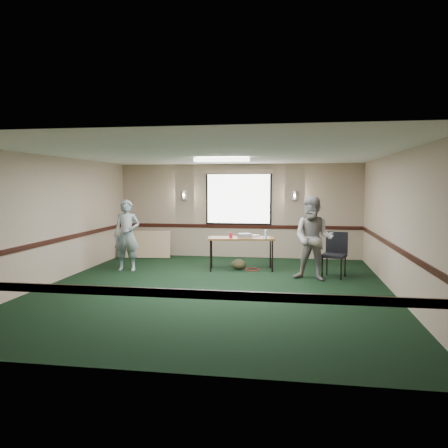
# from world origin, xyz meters

# --- Properties ---
(ground) EXTENTS (8.00, 8.00, 0.00)m
(ground) POSITION_xyz_m (0.00, 0.00, 0.00)
(ground) COLOR black
(ground) RESTS_ON ground
(room_shell) EXTENTS (8.00, 8.02, 8.00)m
(room_shell) POSITION_xyz_m (0.00, 2.12, 1.58)
(room_shell) COLOR tan
(room_shell) RESTS_ON ground
(folding_table) EXTENTS (1.69, 0.87, 0.81)m
(folding_table) POSITION_xyz_m (0.31, 2.06, 0.75)
(folding_table) COLOR brown
(folding_table) RESTS_ON ground
(projector) EXTENTS (0.37, 0.35, 0.10)m
(projector) POSITION_xyz_m (0.39, 2.08, 0.86)
(projector) COLOR gray
(projector) RESTS_ON folding_table
(game_console) EXTENTS (0.24, 0.22, 0.05)m
(game_console) POSITION_xyz_m (0.63, 2.30, 0.83)
(game_console) COLOR silver
(game_console) RESTS_ON folding_table
(red_cup) EXTENTS (0.08, 0.08, 0.12)m
(red_cup) POSITION_xyz_m (0.07, 1.92, 0.87)
(red_cup) COLOR red
(red_cup) RESTS_ON folding_table
(water_bottle) EXTENTS (0.06, 0.06, 0.20)m
(water_bottle) POSITION_xyz_m (0.91, 1.97, 0.91)
(water_bottle) COLOR #7EB9CF
(water_bottle) RESTS_ON folding_table
(duffel_bag) EXTENTS (0.42, 0.36, 0.25)m
(duffel_bag) POSITION_xyz_m (0.24, 2.12, 0.13)
(duffel_bag) COLOR #444327
(duffel_bag) RESTS_ON ground
(cable_coil) EXTENTS (0.37, 0.37, 0.02)m
(cable_coil) POSITION_xyz_m (0.59, 2.11, 0.01)
(cable_coil) COLOR red
(cable_coil) RESTS_ON ground
(folded_table) EXTENTS (1.52, 0.41, 0.77)m
(folded_table) POSITION_xyz_m (-2.67, 3.46, 0.39)
(folded_table) COLOR tan
(folded_table) RESTS_ON ground
(conference_chair) EXTENTS (0.63, 0.65, 1.02)m
(conference_chair) POSITION_xyz_m (2.52, 1.61, 0.60)
(conference_chair) COLOR black
(conference_chair) RESTS_ON ground
(person_left) EXTENTS (0.67, 0.48, 1.74)m
(person_left) POSITION_xyz_m (-2.45, 1.57, 0.87)
(person_left) COLOR #436B95
(person_left) RESTS_ON ground
(person_right) EXTENTS (1.05, 0.91, 1.85)m
(person_right) POSITION_xyz_m (2.01, 1.16, 0.92)
(person_right) COLOR slate
(person_right) RESTS_ON ground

